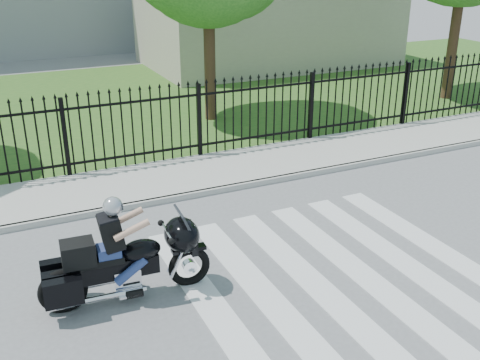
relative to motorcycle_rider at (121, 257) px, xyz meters
name	(u,v)px	position (x,y,z in m)	size (l,w,h in m)	color
ground	(349,288)	(3.04, -1.14, -0.66)	(120.00, 120.00, 0.00)	slate
crosswalk	(349,287)	(3.04, -1.14, -0.65)	(5.00, 5.50, 0.01)	silver
sidewalk	(217,171)	(3.04, 3.86, -0.60)	(40.00, 2.00, 0.12)	#ADAAA3
curb	(235,187)	(3.04, 2.86, -0.60)	(40.00, 0.12, 0.12)	#ADAAA3
grass_strip	(133,101)	(3.04, 10.86, -0.65)	(40.00, 12.00, 0.02)	#2B591E
iron_fence	(199,122)	(3.04, 4.86, 0.24)	(26.00, 0.04, 1.80)	black
building_low	(268,21)	(10.04, 14.86, 1.09)	(10.00, 6.00, 3.50)	#B5AD96
motorcycle_rider	(121,257)	(0.00, 0.00, 0.00)	(2.44, 0.82, 1.61)	black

